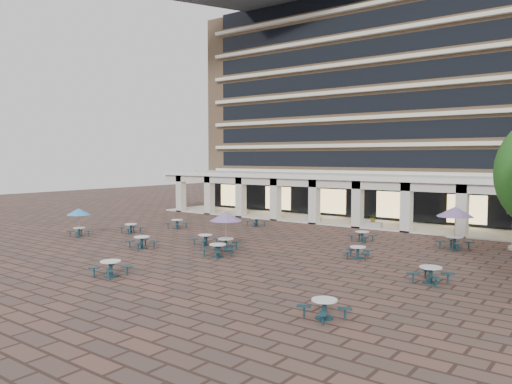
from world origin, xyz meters
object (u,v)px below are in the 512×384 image
picnic_table_1 (111,267)px  planter_left (313,217)px  picnic_table_2 (218,249)px  picnic_table_0 (142,241)px  planter_right (373,222)px

picnic_table_1 → planter_left: planter_left is taller
picnic_table_1 → picnic_table_2: bearing=76.7°
picnic_table_0 → planter_right: 19.70m
picnic_table_0 → picnic_table_1: picnic_table_0 is taller
planter_right → picnic_table_0: bearing=-114.8°
planter_left → planter_right: planter_left is taller
picnic_table_1 → planter_left: (-2.32, 23.90, 0.09)m
picnic_table_0 → picnic_table_2: size_ratio=1.07×
planter_right → picnic_table_1: bearing=-98.4°
picnic_table_1 → planter_right: 24.16m
planter_left → planter_right: bearing=-0.0°
picnic_table_0 → planter_left: size_ratio=1.32×
picnic_table_1 → planter_left: 24.01m
planter_right → picnic_table_2: bearing=-98.1°
picnic_table_2 → planter_left: (-3.40, 17.01, 0.09)m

